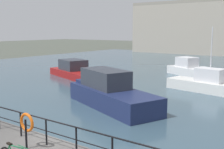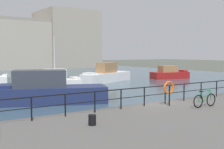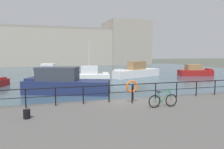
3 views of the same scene
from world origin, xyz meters
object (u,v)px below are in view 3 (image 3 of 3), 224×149
object	(u,v)px
moored_red_daysailer	(50,71)
moored_green_narrowboat	(64,83)
moored_cabin_cruiser	(87,76)
moored_white_yacht	(137,72)
harbor_building	(78,47)
parked_bicycle	(163,100)
mooring_bollard	(27,114)
moored_harbor_tender	(195,71)
life_ring_stand	(132,87)

from	to	relation	value
moored_red_daysailer	moored_green_narrowboat	world-z (taller)	moored_green_narrowboat
moored_cabin_cruiser	moored_white_yacht	size ratio (longest dim) A/B	0.74
harbor_building	moored_cabin_cruiser	world-z (taller)	harbor_building
moored_green_narrowboat	moored_cabin_cruiser	distance (m)	9.95
harbor_building	parked_bicycle	size ratio (longest dim) A/B	33.96
moored_white_yacht	mooring_bollard	bearing A→B (deg)	31.52
harbor_building	moored_cabin_cruiser	xyz separation A→B (m)	(-5.10, -43.72, -5.44)
harbor_building	moored_harbor_tender	xyz separation A→B (m)	(14.49, -42.37, -5.41)
moored_red_daysailer	moored_harbor_tender	xyz separation A→B (m)	(24.67, -7.03, -0.08)
moored_green_narrowboat	harbor_building	bearing A→B (deg)	-77.85
harbor_building	moored_white_yacht	xyz separation A→B (m)	(3.74, -41.36, -5.27)
harbor_building	moored_white_yacht	bearing A→B (deg)	-84.83
parked_bicycle	moored_harbor_tender	bearing A→B (deg)	50.02
harbor_building	moored_red_daysailer	size ratio (longest dim) A/B	10.97
moored_cabin_cruiser	moored_white_yacht	bearing A→B (deg)	24.72
moored_cabin_cruiser	moored_harbor_tender	bearing A→B (deg)	13.74
moored_red_daysailer	moored_white_yacht	xyz separation A→B (m)	(13.91, -6.02, 0.06)
moored_green_narrowboat	moored_harbor_tender	world-z (taller)	moored_green_narrowboat
moored_red_daysailer	mooring_bollard	bearing A→B (deg)	-68.38
harbor_building	moored_green_narrowboat	bearing A→B (deg)	-99.76
moored_cabin_cruiser	mooring_bollard	xyz separation A→B (m)	(-6.61, -20.37, 0.44)
moored_green_narrowboat	moored_white_yacht	world-z (taller)	moored_white_yacht
moored_green_narrowboat	moored_white_yacht	distance (m)	17.20
moored_red_daysailer	moored_cabin_cruiser	size ratio (longest dim) A/B	0.78
moored_white_yacht	life_ring_stand	size ratio (longest dim) A/B	6.76
harbor_building	moored_white_yacht	world-z (taller)	harbor_building
moored_cabin_cruiser	moored_white_yacht	distance (m)	9.15
moored_green_narrowboat	parked_bicycle	xyz separation A→B (m)	(4.53, -11.22, 0.34)
harbor_building	life_ring_stand	bearing A→B (deg)	-95.34
moored_harbor_tender	mooring_bollard	world-z (taller)	moored_harbor_tender
harbor_building	mooring_bollard	bearing A→B (deg)	-100.36
parked_bicycle	moored_green_narrowboat	bearing A→B (deg)	113.32
moored_harbor_tender	parked_bicycle	xyz separation A→B (m)	(-19.05, -21.67, 0.58)
moored_red_daysailer	moored_cabin_cruiser	xyz separation A→B (m)	(5.08, -8.38, -0.10)
moored_red_daysailer	moored_cabin_cruiser	bearing A→B (deg)	-34.11
moored_cabin_cruiser	mooring_bollard	world-z (taller)	moored_cabin_cruiser
harbor_building	life_ring_stand	xyz separation A→B (m)	(-5.85, -62.58, -4.24)
moored_red_daysailer	moored_harbor_tender	world-z (taller)	moored_red_daysailer
parked_bicycle	mooring_bollard	xyz separation A→B (m)	(-7.15, -0.05, -0.17)
moored_white_yacht	moored_harbor_tender	world-z (taller)	moored_white_yacht
moored_red_daysailer	life_ring_stand	bearing A→B (deg)	-56.30
moored_white_yacht	parked_bicycle	size ratio (longest dim) A/B	5.34
moored_cabin_cruiser	moored_harbor_tender	xyz separation A→B (m)	(19.59, 1.35, 0.03)
moored_harbor_tender	life_ring_stand	size ratio (longest dim) A/B	4.39
moored_cabin_cruiser	moored_harbor_tender	size ratio (longest dim) A/B	1.14
life_ring_stand	moored_cabin_cruiser	bearing A→B (deg)	87.72
life_ring_stand	moored_red_daysailer	bearing A→B (deg)	99.02
harbor_building	moored_harbor_tender	bearing A→B (deg)	-71.11
moored_cabin_cruiser	life_ring_stand	bearing A→B (deg)	-82.48
life_ring_stand	moored_green_narrowboat	bearing A→B (deg)	108.35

